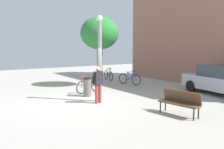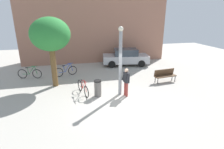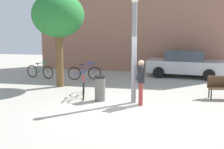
{
  "view_description": "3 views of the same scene",
  "coord_description": "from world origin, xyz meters",
  "views": [
    {
      "loc": [
        9.88,
        -4.71,
        2.59
      ],
      "look_at": [
        0.37,
        1.63,
        1.24
      ],
      "focal_mm": 39.01,
      "sensor_mm": 36.0,
      "label": 1
    },
    {
      "loc": [
        -2.45,
        -8.37,
        4.57
      ],
      "look_at": [
        -0.26,
        1.1,
        1.27
      ],
      "focal_mm": 28.53,
      "sensor_mm": 36.0,
      "label": 2
    },
    {
      "loc": [
        1.4,
        -9.35,
        2.84
      ],
      "look_at": [
        -0.74,
        1.69,
        0.95
      ],
      "focal_mm": 45.16,
      "sensor_mm": 36.0,
      "label": 3
    }
  ],
  "objects": [
    {
      "name": "parked_car_silver",
      "position": [
        2.46,
        7.21,
        0.77
      ],
      "size": [
        4.41,
        2.31,
        1.55
      ],
      "color": "#B7B7BC",
      "rests_on": "ground_plane"
    },
    {
      "name": "bicycle_blue",
      "position": [
        -2.97,
        5.29,
        0.38
      ],
      "size": [
        1.75,
        0.55,
        0.97
      ],
      "color": "black",
      "rests_on": "ground_plane"
    },
    {
      "name": "person_by_lamppost",
      "position": [
        0.51,
        0.78,
        0.97
      ],
      "size": [
        0.36,
        0.62,
        1.67
      ],
      "color": "#9E3833",
      "rests_on": "ground_plane"
    },
    {
      "name": "ground_plane",
      "position": [
        0.0,
        0.0,
        0.0
      ],
      "size": [
        36.0,
        36.0,
        0.0
      ],
      "primitive_type": "plane",
      "color": "#A8A399"
    },
    {
      "name": "plaza_tree",
      "position": [
        -3.64,
        3.34,
        3.36
      ],
      "size": [
        2.45,
        2.45,
        4.45
      ],
      "color": "brown",
      "rests_on": "ground_plane"
    },
    {
      "name": "bicycle_red",
      "position": [
        -1.92,
        1.6,
        0.38
      ],
      "size": [
        0.54,
        1.76,
        0.97
      ],
      "color": "black",
      "rests_on": "ground_plane"
    },
    {
      "name": "building_facade",
      "position": [
        0.0,
        9.75,
        4.05
      ],
      "size": [
        14.05,
        2.0,
        8.11
      ],
      "primitive_type": "cube",
      "color": "#9E6B56",
      "rests_on": "ground_plane"
    },
    {
      "name": "trash_bin",
      "position": [
        -1.1,
        1.09,
        0.5
      ],
      "size": [
        0.43,
        0.43,
        0.99
      ],
      "color": "#66605B",
      "rests_on": "ground_plane"
    },
    {
      "name": "bicycle_green",
      "position": [
        -5.58,
        5.28,
        0.38
      ],
      "size": [
        1.77,
        0.46,
        0.97
      ],
      "color": "black",
      "rests_on": "ground_plane"
    },
    {
      "name": "lamppost",
      "position": [
        0.22,
        1.05,
        2.13
      ],
      "size": [
        0.28,
        0.28,
        3.97
      ],
      "color": "gray",
      "rests_on": "ground_plane"
    }
  ]
}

